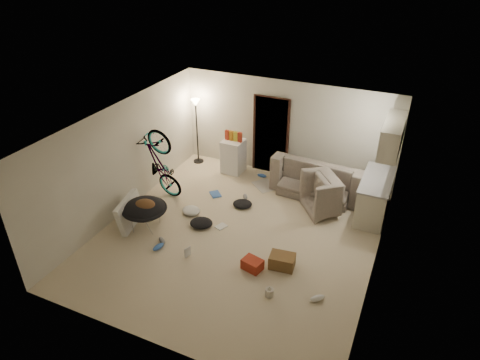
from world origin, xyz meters
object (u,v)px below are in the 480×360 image
at_px(kitchen_counter, 374,197).
at_px(drink_case_b, 252,264).
at_px(armchair, 334,197).
at_px(bicycle, 161,179).
at_px(sofa, 319,180).
at_px(saucer_chair, 145,212).
at_px(mini_fridge, 233,156).
at_px(tv_box, 130,212).
at_px(juicer, 270,292).
at_px(drink_case_a, 282,261).
at_px(floor_lamp, 196,118).

distance_m(kitchen_counter, drink_case_b, 3.33).
distance_m(armchair, bicycle, 4.04).
relative_size(bicycle, drink_case_b, 5.09).
distance_m(sofa, armchair, 0.79).
relative_size(armchair, saucer_chair, 1.05).
xyz_separation_m(bicycle, saucer_chair, (0.39, -1.23, -0.09)).
relative_size(mini_fridge, tv_box, 0.93).
xyz_separation_m(bicycle, tv_box, (0.00, -1.25, -0.18)).
xyz_separation_m(saucer_chair, juicer, (3.13, -0.80, -0.31)).
distance_m(armchair, mini_fridge, 2.94).
bearing_deg(kitchen_counter, juicer, -110.05).
height_order(kitchen_counter, mini_fridge, mini_fridge).
height_order(sofa, drink_case_b, sofa).
bearing_deg(drink_case_a, floor_lamp, 131.63).
distance_m(armchair, saucer_chair, 4.22).
xyz_separation_m(kitchen_counter, saucer_chair, (-4.34, -2.53, -0.04)).
relative_size(floor_lamp, bicycle, 0.97).
xyz_separation_m(armchair, saucer_chair, (-3.48, -2.38, 0.08)).
relative_size(bicycle, juicer, 8.64).
bearing_deg(tv_box, armchair, 20.04).
xyz_separation_m(floor_lamp, drink_case_a, (3.56, -3.17, -1.17)).
height_order(mini_fridge, drink_case_b, mini_fridge).
bearing_deg(kitchen_counter, sofa, 161.82).
bearing_deg(tv_box, bicycle, 78.19).
bearing_deg(bicycle, floor_lamp, 9.59).
xyz_separation_m(mini_fridge, tv_box, (-1.02, -3.11, -0.13)).
relative_size(floor_lamp, mini_fridge, 2.03).
height_order(kitchen_counter, armchair, kitchen_counter).
distance_m(kitchen_counter, sofa, 1.45).
height_order(armchair, bicycle, bicycle).
xyz_separation_m(saucer_chair, tv_box, (-0.39, -0.03, -0.09)).
bearing_deg(saucer_chair, mini_fridge, 78.42).
relative_size(kitchen_counter, mini_fridge, 1.68).
height_order(kitchen_counter, bicycle, bicycle).
bearing_deg(drink_case_b, tv_box, -171.29).
distance_m(sofa, drink_case_b, 3.29).
height_order(sofa, bicycle, bicycle).
bearing_deg(drink_case_a, saucer_chair, 173.47).
xyz_separation_m(bicycle, drink_case_b, (2.97, -1.50, -0.38)).
bearing_deg(saucer_chair, kitchen_counter, 30.24).
bearing_deg(saucer_chair, floor_lamp, 98.70).
relative_size(floor_lamp, tv_box, 1.89).
height_order(armchair, drink_case_a, armchair).
relative_size(floor_lamp, juicer, 8.37).
xyz_separation_m(kitchen_counter, drink_case_b, (-1.76, -2.81, -0.33)).
bearing_deg(sofa, juicer, 95.77).
distance_m(floor_lamp, saucer_chair, 3.34).
bearing_deg(juicer, sofa, 92.37).
bearing_deg(drink_case_a, armchair, 73.63).
distance_m(floor_lamp, tv_box, 3.36).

